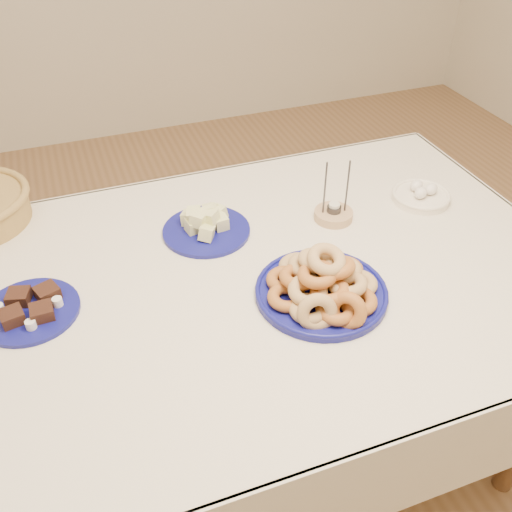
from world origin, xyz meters
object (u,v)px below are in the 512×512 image
Objects in this scene: candle_holder at (334,214)px; egg_bowl at (421,195)px; donut_platter at (323,285)px; dining_table at (249,306)px; brownie_plate at (30,309)px; melon_plate at (206,225)px.

candle_holder reaches higher than egg_bowl.
dining_table is at bearing 134.95° from donut_platter.
brownie_plate is at bearing 164.29° from donut_platter.
melon_plate is 0.66m from egg_bowl.
candle_holder is 0.29m from egg_bowl.
egg_bowl is (0.61, 0.15, 0.12)m from dining_table.
donut_platter is 1.85× the size of egg_bowl.
melon_plate is 0.37m from candle_holder.
candle_holder is (0.84, 0.11, 0.00)m from brownie_plate.
brownie_plate is (-0.53, 0.05, 0.12)m from dining_table.
dining_table is at bearing -78.04° from melon_plate.
donut_platter is at bearing -121.06° from candle_holder.
donut_platter is at bearing -62.83° from melon_plate.
dining_table is 6.40× the size of melon_plate.
donut_platter reaches higher than egg_bowl.
dining_table is 7.44× the size of egg_bowl.
melon_plate is (-0.18, 0.36, -0.02)m from donut_platter.
donut_platter is 0.69m from brownie_plate.
dining_table is 0.24m from donut_platter.
donut_platter is 0.34m from candle_holder.
melon_plate reaches higher than egg_bowl.
candle_holder reaches higher than donut_platter.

